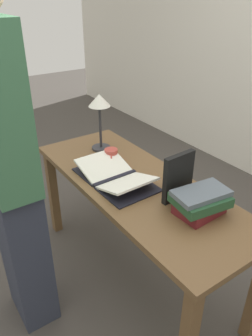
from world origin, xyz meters
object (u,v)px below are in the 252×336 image
Objects in this scene: open_book at (115,176)px; book_standing_upright at (178,177)px; book_stack_tall at (200,202)px; person_reader at (11,183)px; reading_lamp at (100,108)px; coffee_mug at (111,156)px.

open_book is 2.00× the size of book_standing_upright.
person_reader reaches higher than book_stack_tall.
open_book is 1.34× the size of reading_lamp.
book_stack_tall is at bearing 1.32° from reading_lamp.
open_book is 0.52m from reading_lamp.
book_stack_tall is 0.17m from book_standing_upright.
open_book is 0.60m from person_reader.
book_stack_tall is 0.16× the size of person_reader.
book_standing_upright is 0.84m from person_reader.
open_book is at bearing -157.03° from book_standing_upright.
book_standing_upright is 0.67× the size of reading_lamp.
person_reader reaches higher than reading_lamp.
coffee_mug is at bearing -176.62° from book_standing_upright.
book_stack_tall is at bearing -2.10° from book_standing_upright.
reading_lamp is at bearing -178.68° from book_stack_tall.
open_book is 4.89× the size of coffee_mug.
open_book is at bearing -26.90° from coffee_mug.
book_standing_upright is at bearing -116.50° from person_reader.
open_book is 1.81× the size of book_stack_tall.
person_reader is at bearing -74.85° from coffee_mug.
reading_lamp reaches higher than book_standing_upright.
reading_lamp is at bearing 178.34° from book_standing_upright.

